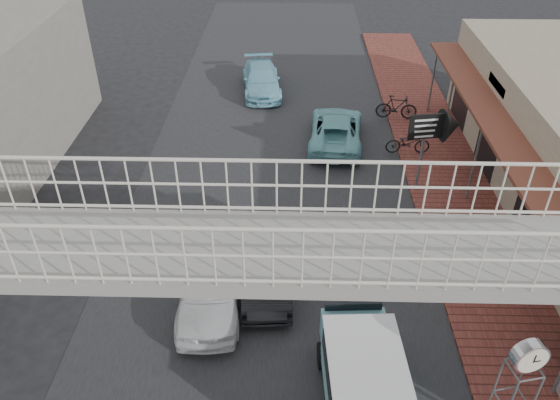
# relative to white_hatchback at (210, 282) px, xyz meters

# --- Properties ---
(ground) EXTENTS (120.00, 120.00, 0.00)m
(ground) POSITION_rel_white_hatchback_xyz_m (1.51, 0.17, -0.71)
(ground) COLOR black
(ground) RESTS_ON ground
(road_strip) EXTENTS (10.00, 60.00, 0.01)m
(road_strip) POSITION_rel_white_hatchback_xyz_m (1.51, 0.17, -0.71)
(road_strip) COLOR black
(road_strip) RESTS_ON ground
(sidewalk) EXTENTS (3.00, 40.00, 0.10)m
(sidewalk) POSITION_rel_white_hatchback_xyz_m (8.01, 3.17, -0.66)
(sidewalk) COLOR brown
(sidewalk) RESTS_ON ground
(footbridge) EXTENTS (16.40, 2.40, 6.34)m
(footbridge) POSITION_rel_white_hatchback_xyz_m (1.51, -3.83, 2.47)
(footbridge) COLOR gray
(footbridge) RESTS_ON ground
(white_hatchback) EXTENTS (1.92, 4.26, 1.42)m
(white_hatchback) POSITION_rel_white_hatchback_xyz_m (0.00, 0.00, 0.00)
(white_hatchback) COLOR silver
(white_hatchback) RESTS_ON ground
(dark_sedan) EXTENTS (1.60, 3.95, 1.27)m
(dark_sedan) POSITION_rel_white_hatchback_xyz_m (1.51, 0.80, -0.07)
(dark_sedan) COLOR black
(dark_sedan) RESTS_ON ground
(angkot_curb) EXTENTS (2.46, 4.66, 1.25)m
(angkot_curb) POSITION_rel_white_hatchback_xyz_m (4.01, 9.22, -0.09)
(angkot_curb) COLOR #6DB5BD
(angkot_curb) RESTS_ON ground
(angkot_far) EXTENTS (2.24, 4.46, 1.24)m
(angkot_far) POSITION_rel_white_hatchback_xyz_m (0.65, 14.37, -0.09)
(angkot_far) COLOR #7CC1D7
(angkot_far) RESTS_ON ground
(angkot_van) EXTENTS (1.90, 3.82, 1.83)m
(angkot_van) POSITION_rel_white_hatchback_xyz_m (3.85, -3.44, 0.45)
(angkot_van) COLOR black
(angkot_van) RESTS_ON ground
(motorcycle_near) EXTENTS (1.76, 0.64, 0.92)m
(motorcycle_near) POSITION_rel_white_hatchback_xyz_m (6.81, 8.30, -0.15)
(motorcycle_near) COLOR black
(motorcycle_near) RESTS_ON sidewalk
(motorcycle_far) EXTENTS (1.85, 0.68, 1.09)m
(motorcycle_far) POSITION_rel_white_hatchback_xyz_m (6.81, 11.38, -0.07)
(motorcycle_far) COLOR black
(motorcycle_far) RESTS_ON sidewalk
(street_clock) EXTENTS (0.76, 0.68, 2.97)m
(street_clock) POSITION_rel_white_hatchback_xyz_m (6.81, -3.93, 1.85)
(street_clock) COLOR #59595B
(street_clock) RESTS_ON sidewalk
(arrow_sign) EXTENTS (1.86, 1.21, 3.11)m
(arrow_sign) POSITION_rel_white_hatchback_xyz_m (7.47, 5.78, 1.90)
(arrow_sign) COLOR #59595B
(arrow_sign) RESTS_ON sidewalk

